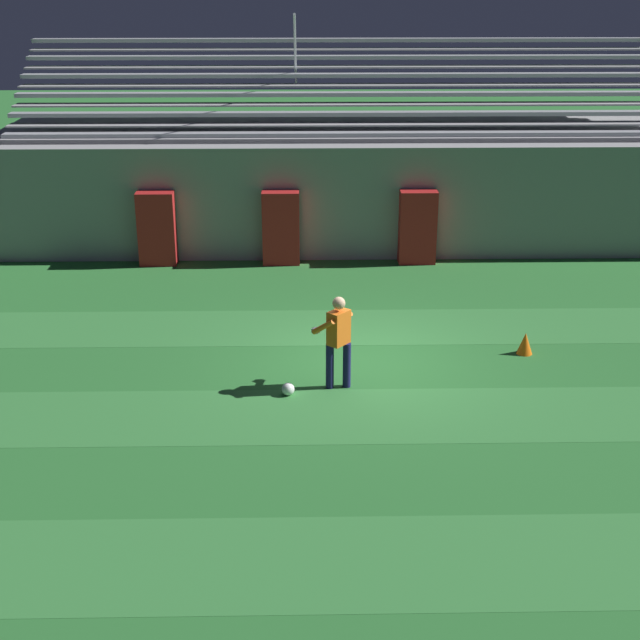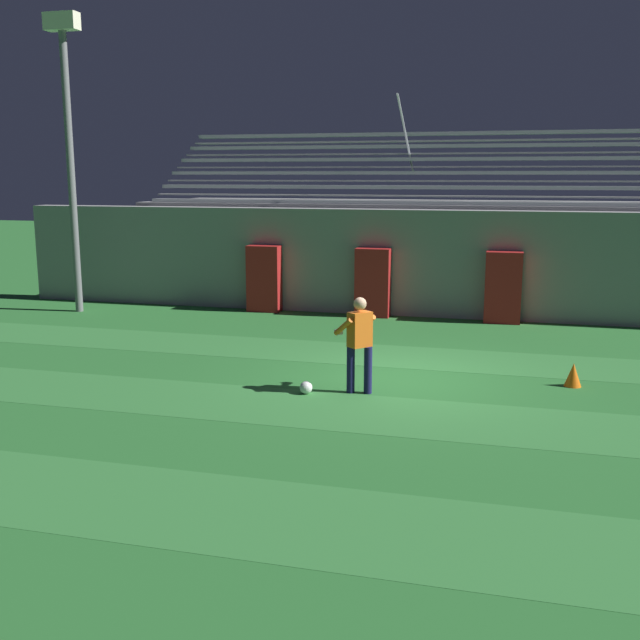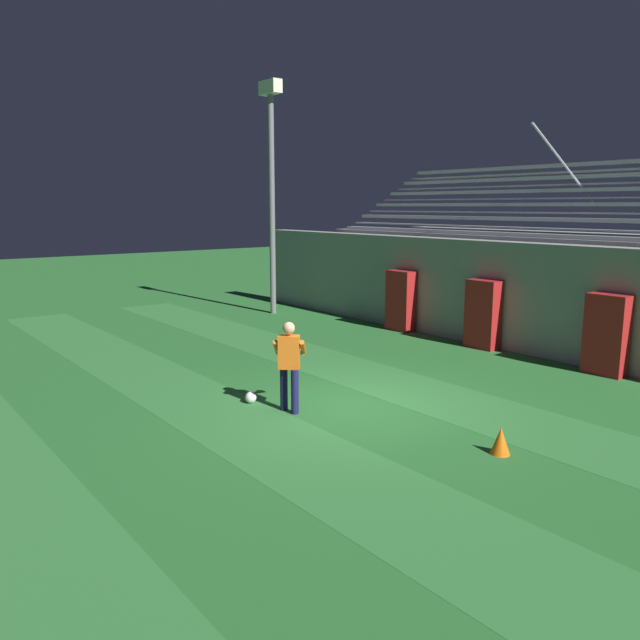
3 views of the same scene
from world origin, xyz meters
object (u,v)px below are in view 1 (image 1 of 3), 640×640
Objects in this scene: padding_pillar_gate_left at (281,228)px; padding_pillar_gate_right at (418,227)px; goalkeeper at (338,336)px; traffic_cone at (525,343)px; soccer_ball at (288,389)px; padding_pillar_far_left at (157,229)px.

padding_pillar_gate_left and padding_pillar_gate_right have the same top height.
goalkeeper is at bearing -107.62° from padding_pillar_gate_right.
traffic_cone is (3.60, 1.37, -0.74)m from goalkeeper.
goalkeeper reaches higher than soccer_ball.
goalkeeper is (1.12, -7.02, 0.05)m from padding_pillar_gate_left.
padding_pillar_gate_right is at bearing 67.15° from soccer_ball.
padding_pillar_gate_left is at bearing 129.87° from traffic_cone.
goalkeeper is at bearing -159.20° from traffic_cone.
padding_pillar_gate_left is at bearing 180.00° from padding_pillar_gate_right.
padding_pillar_gate_right is at bearing 0.00° from padding_pillar_gate_left.
soccer_ball is at bearing -87.95° from padding_pillar_gate_left.
traffic_cone is (7.74, -5.65, -0.69)m from padding_pillar_far_left.
soccer_ball is 4.76m from traffic_cone.
padding_pillar_gate_right is 1.00× the size of padding_pillar_far_left.
padding_pillar_gate_left reaches higher than goalkeeper.
padding_pillar_gate_right is 5.85m from traffic_cone.
goalkeeper reaches higher than traffic_cone.
padding_pillar_gate_right is at bearing 103.65° from traffic_cone.
padding_pillar_gate_right is 7.36m from goalkeeper.
padding_pillar_far_left is (-6.37, 0.00, 0.00)m from padding_pillar_gate_right.
goalkeeper is at bearing 19.45° from soccer_ball.
padding_pillar_far_left is at bearing 180.00° from padding_pillar_gate_left.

